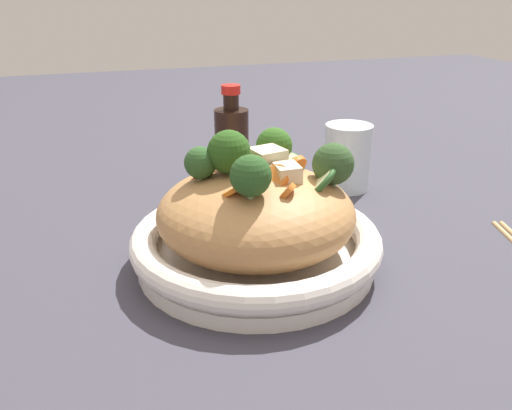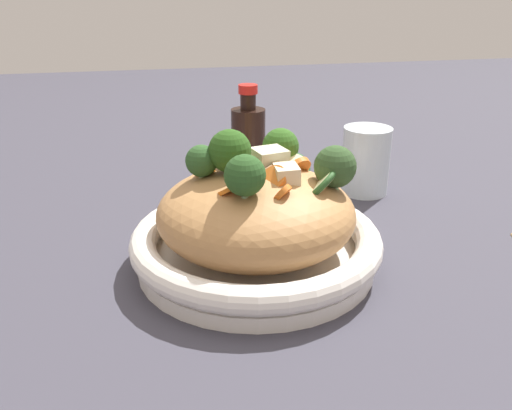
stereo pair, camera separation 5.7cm
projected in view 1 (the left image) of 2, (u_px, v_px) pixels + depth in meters
ground_plane at (256, 263)px, 0.60m from camera, size 3.00×3.00×0.00m
serving_bowl at (256, 244)px, 0.59m from camera, size 0.28×0.28×0.05m
noodle_heap at (256, 212)px, 0.58m from camera, size 0.22×0.22×0.11m
broccoli_florets at (265, 160)px, 0.56m from camera, size 0.19×0.16×0.07m
carrot_coins at (265, 175)px, 0.56m from camera, size 0.13×0.12×0.03m
zucchini_slices at (283, 171)px, 0.58m from camera, size 0.13×0.12×0.04m
chicken_chunks at (273, 165)px, 0.57m from camera, size 0.04×0.07×0.03m
soy_sauce_bottle at (232, 148)px, 0.78m from camera, size 0.05×0.05×0.16m
drinking_glass at (347, 157)px, 0.80m from camera, size 0.07×0.07×0.10m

